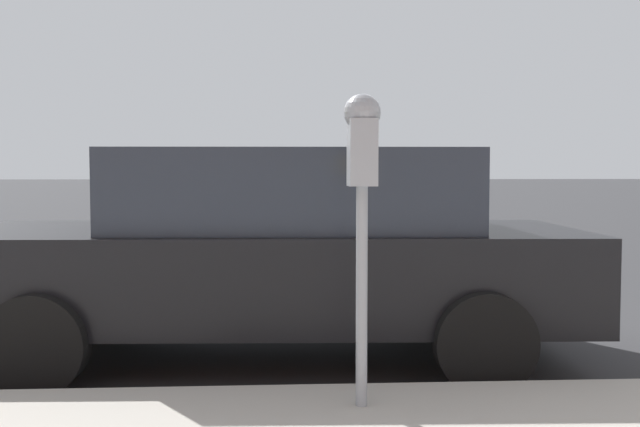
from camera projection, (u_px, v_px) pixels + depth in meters
ground_plane at (321, 331)px, 6.48m from camera, size 220.00×220.00×0.00m
parking_meter at (362, 168)px, 3.81m from camera, size 0.21×0.19×1.61m
car_black at (276, 250)px, 5.51m from camera, size 2.14×4.56×1.54m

